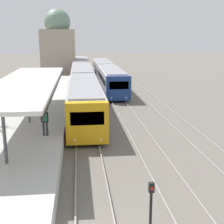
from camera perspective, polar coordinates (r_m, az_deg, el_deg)
platform_canopy at (r=22.08m, az=-15.15°, el=5.22°), size 4.00×18.34×2.93m
person_on_platform at (r=19.15m, az=-12.18°, el=-1.43°), size 0.40×0.40×1.66m
train_near at (r=41.00m, az=-5.50°, el=6.41°), size 2.67×44.71×3.02m
train_far at (r=45.86m, az=-0.97°, el=7.17°), size 2.60×27.60×2.94m
signal_post_near at (r=11.41m, az=7.15°, el=-15.97°), size 0.20×0.22×1.89m
distant_domed_building at (r=54.75m, az=-9.81°, el=11.81°), size 5.64×5.64×11.31m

